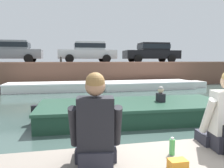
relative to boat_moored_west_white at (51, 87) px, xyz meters
name	(u,v)px	position (x,y,z in m)	size (l,w,h in m)	color
ground_plane	(109,105)	(2.62, -4.48, -0.25)	(400.00, 400.00, 0.00)	#384C47
far_quay_wall	(88,73)	(2.62, 4.64, 0.56)	(60.00, 6.00, 1.63)	brown
far_wall_coping	(92,62)	(2.62, 1.76, 1.42)	(60.00, 0.24, 0.08)	brown
boat_moored_west_white	(51,87)	(0.00, 0.00, 0.00)	(5.58, 1.65, 0.51)	white
boat_moored_central_white	(151,85)	(6.27, 0.05, -0.02)	(7.03, 2.36, 0.48)	white
motorboat_passing	(143,111)	(3.24, -6.86, 0.02)	(7.06, 2.39, 1.02)	#193828
car_leftmost_grey	(11,51)	(-2.84, 3.19, 2.22)	(4.30, 1.93, 1.54)	slate
car_left_inner_silver	(88,51)	(2.50, 3.19, 2.22)	(4.25, 1.92, 1.54)	#B7BABC
car_centre_black	(152,52)	(7.55, 3.19, 2.22)	(4.31, 2.08, 1.54)	black
mooring_bollard_mid	(61,60)	(0.55, 1.89, 1.62)	(0.15, 0.15, 0.45)	#2D2B28
person_seated_left	(96,130)	(1.20, -11.07, 0.89)	(0.56, 0.57, 0.96)	#282833
bottle_drink	(172,147)	(2.09, -11.00, 0.61)	(0.06, 0.06, 0.20)	#4CB259
snack_bag	(178,164)	(1.99, -11.32, 0.56)	(0.18, 0.12, 0.10)	orange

